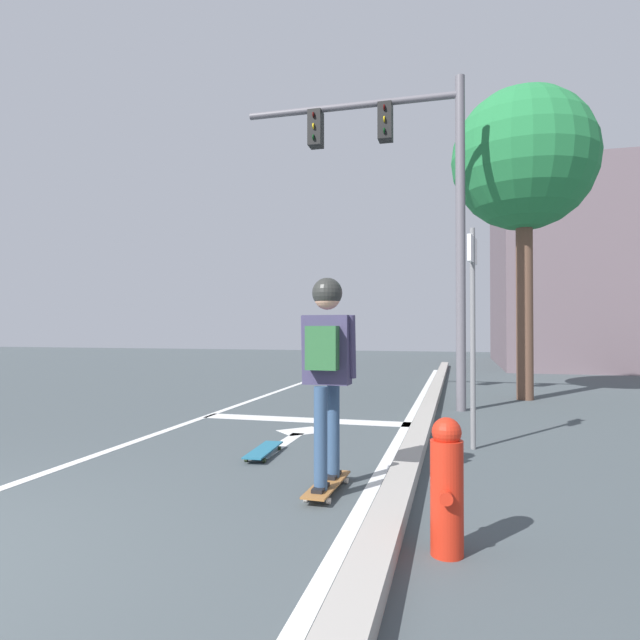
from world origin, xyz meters
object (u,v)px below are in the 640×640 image
object	(u,v)px
traffic_signal_mast	(404,179)
spare_skateboard	(264,450)
skater	(327,351)
roadside_tree	(524,162)
street_sign_post	(473,306)
skateboard	(327,484)
fire_hydrant	(447,486)

from	to	relation	value
traffic_signal_mast	spare_skateboard	bearing A→B (deg)	-107.03
skater	roadside_tree	size ratio (longest dim) A/B	0.29
traffic_signal_mast	street_sign_post	size ratio (longest dim) A/B	2.22
skater	street_sign_post	distance (m)	2.38
skateboard	traffic_signal_mast	distance (m)	6.19
skater	traffic_signal_mast	world-z (taller)	traffic_signal_mast
spare_skateboard	street_sign_post	world-z (taller)	street_sign_post
skateboard	traffic_signal_mast	bearing A→B (deg)	87.85
street_sign_post	skater	bearing A→B (deg)	-121.94
skater	roadside_tree	world-z (taller)	roadside_tree
roadside_tree	fire_hydrant	bearing A→B (deg)	-99.82
roadside_tree	skater	bearing A→B (deg)	-109.38
skateboard	fire_hydrant	distance (m)	1.47
roadside_tree	skateboard	bearing A→B (deg)	-109.42
skateboard	street_sign_post	distance (m)	2.80
traffic_signal_mast	fire_hydrant	distance (m)	6.87
street_sign_post	fire_hydrant	distance (m)	3.23
spare_skateboard	traffic_signal_mast	xyz separation A→B (m)	(1.15, 3.76, 3.88)
traffic_signal_mast	roadside_tree	size ratio (longest dim) A/B	0.93
street_sign_post	fire_hydrant	bearing A→B (deg)	-94.43
spare_skateboard	street_sign_post	size ratio (longest dim) A/B	0.33
fire_hydrant	roadside_tree	bearing A→B (deg)	80.18
skateboard	fire_hydrant	bearing A→B (deg)	-45.49
fire_hydrant	skater	bearing A→B (deg)	134.96
skateboard	roadside_tree	size ratio (longest dim) A/B	0.14
street_sign_post	traffic_signal_mast	bearing A→B (deg)	110.24
skater	spare_skateboard	xyz separation A→B (m)	(-0.97, 1.08, -1.12)
traffic_signal_mast	street_sign_post	world-z (taller)	traffic_signal_mast
skater	spare_skateboard	world-z (taller)	skater
skater	street_sign_post	bearing A→B (deg)	58.06
spare_skateboard	traffic_signal_mast	world-z (taller)	traffic_signal_mast
traffic_signal_mast	roadside_tree	distance (m)	2.84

